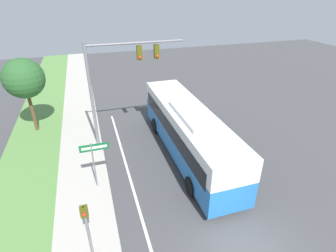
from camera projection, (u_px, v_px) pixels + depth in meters
bus at (188, 129)px, 16.56m from camera, size 2.65×11.64×3.47m
signal_gantry at (118, 73)px, 16.62m from camera, size 6.22×0.41×7.05m
pedestrian_signal at (87, 224)px, 9.90m from camera, size 0.28×0.34×2.82m
street_sign at (94, 157)px, 13.68m from camera, size 1.51×0.08×2.84m
roadside_tree at (24, 79)px, 18.33m from camera, size 2.82×2.82×5.50m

